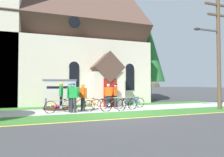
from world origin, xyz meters
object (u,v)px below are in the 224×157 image
at_px(cyclist_in_green_jersey, 61,94).
at_px(roadside_conifer, 150,55).
at_px(bicycle_silver, 98,106).
at_px(bicycle_green, 127,104).
at_px(bicycle_yellow, 60,106).
at_px(cyclist_in_red_jersey, 73,95).
at_px(church_sign, 60,89).
at_px(cyclist_in_yellow_jersey, 116,93).
at_px(cyclist_in_orange_jersey, 70,95).
at_px(utility_pole, 217,46).
at_px(bicycle_black, 89,104).
at_px(cyclist_in_blue_jersey, 83,95).
at_px(bicycle_blue, 110,103).
at_px(bicycle_orange, 134,103).
at_px(cyclist_in_white_jersey, 108,94).

height_order(cyclist_in_green_jersey, roadside_conifer, roadside_conifer).
height_order(bicycle_silver, bicycle_green, bicycle_green).
bearing_deg(bicycle_yellow, cyclist_in_red_jersey, -25.95).
relative_size(cyclist_in_red_jersey, roadside_conifer, 0.23).
relative_size(church_sign, cyclist_in_yellow_jersey, 1.35).
distance_m(cyclist_in_green_jersey, roadside_conifer, 11.07).
height_order(bicycle_green, roadside_conifer, roadside_conifer).
relative_size(cyclist_in_orange_jersey, utility_pole, 0.23).
relative_size(cyclist_in_red_jersey, cyclist_in_green_jersey, 0.99).
bearing_deg(utility_pole, cyclist_in_yellow_jersey, 152.64).
bearing_deg(bicycle_yellow, bicycle_black, 18.25).
distance_m(cyclist_in_red_jersey, cyclist_in_blue_jersey, 0.69).
bearing_deg(bicycle_yellow, bicycle_silver, -9.40).
distance_m(bicycle_blue, bicycle_black, 1.45).
bearing_deg(bicycle_black, bicycle_blue, -6.97).
height_order(cyclist_in_orange_jersey, roadside_conifer, roadside_conifer).
bearing_deg(bicycle_black, bicycle_orange, -1.22).
height_order(bicycle_black, cyclist_in_yellow_jersey, cyclist_in_yellow_jersey).
xyz_separation_m(bicycle_silver, bicycle_yellow, (-2.22, 0.37, 0.01)).
relative_size(cyclist_in_yellow_jersey, utility_pole, 0.22).
bearing_deg(cyclist_in_blue_jersey, bicycle_yellow, 177.74).
height_order(church_sign, bicycle_orange, church_sign).
relative_size(bicycle_silver, cyclist_in_orange_jersey, 0.98).
bearing_deg(roadside_conifer, cyclist_in_red_jersey, -144.49).
xyz_separation_m(bicycle_blue, cyclist_in_green_jersey, (-3.18, 0.57, 0.67)).
relative_size(bicycle_yellow, cyclist_in_orange_jersey, 1.00).
height_order(bicycle_orange, cyclist_in_yellow_jersey, cyclist_in_yellow_jersey).
height_order(bicycle_blue, cyclist_in_white_jersey, cyclist_in_white_jersey).
distance_m(bicycle_blue, cyclist_in_yellow_jersey, 1.22).
xyz_separation_m(bicycle_green, cyclist_in_white_jersey, (-0.76, 1.57, 0.61)).
distance_m(bicycle_blue, roadside_conifer, 9.23).
height_order(cyclist_in_red_jersey, cyclist_in_green_jersey, cyclist_in_green_jersey).
height_order(cyclist_in_yellow_jersey, utility_pole, utility_pole).
bearing_deg(bicycle_blue, cyclist_in_orange_jersey, -169.84).
bearing_deg(cyclist_in_yellow_jersey, cyclist_in_green_jersey, -176.39).
bearing_deg(bicycle_orange, bicycle_blue, -176.50).
xyz_separation_m(cyclist_in_white_jersey, roadside_conifer, (6.01, 4.61, 3.80)).
height_order(bicycle_black, cyclist_in_orange_jersey, cyclist_in_orange_jersey).
bearing_deg(cyclist_in_yellow_jersey, bicycle_yellow, -162.46).
bearing_deg(cyclist_in_green_jersey, bicycle_orange, -5.36).
bearing_deg(bicycle_green, church_sign, 149.09).
height_order(cyclist_in_orange_jersey, utility_pole, utility_pole).
height_order(bicycle_blue, roadside_conifer, roadside_conifer).
bearing_deg(utility_pole, cyclist_in_white_jersey, 155.25).
xyz_separation_m(church_sign, bicycle_green, (4.05, -2.42, -0.93)).
bearing_deg(church_sign, cyclist_in_blue_jersey, -58.59).
relative_size(bicycle_blue, bicycle_black, 0.95).
bearing_deg(bicycle_orange, cyclist_in_green_jersey, 174.64).
relative_size(bicycle_orange, roadside_conifer, 0.23).
xyz_separation_m(bicycle_yellow, utility_pole, (10.10, -1.92, 3.86)).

